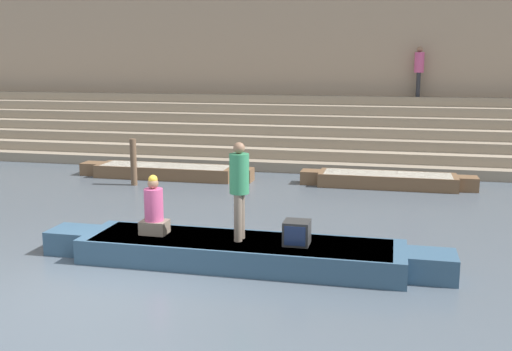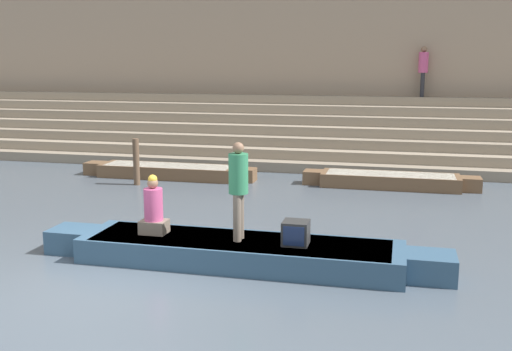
# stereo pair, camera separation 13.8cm
# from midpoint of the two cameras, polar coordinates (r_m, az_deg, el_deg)

# --- Properties ---
(ground_plane) EXTENTS (120.00, 120.00, 0.00)m
(ground_plane) POSITION_cam_midpoint_polar(r_m,az_deg,el_deg) (9.76, -14.39, -10.13)
(ground_plane) COLOR #4C5660
(ghat_steps) EXTENTS (36.00, 3.99, 2.20)m
(ghat_steps) POSITION_cam_midpoint_polar(r_m,az_deg,el_deg) (21.20, 1.56, 3.69)
(ghat_steps) COLOR gray
(ghat_steps) RESTS_ON ground
(back_wall) EXTENTS (34.20, 1.28, 8.71)m
(back_wall) POSITION_cam_midpoint_polar(r_m,az_deg,el_deg) (23.03, 2.69, 13.09)
(back_wall) COLOR tan
(back_wall) RESTS_ON ground
(rowboat_main) EXTENTS (7.11, 1.46, 0.43)m
(rowboat_main) POSITION_cam_midpoint_polar(r_m,az_deg,el_deg) (10.35, -1.20, -7.21)
(rowboat_main) COLOR #33516B
(rowboat_main) RESTS_ON ground
(person_standing) EXTENTS (0.33, 0.33, 1.68)m
(person_standing) POSITION_cam_midpoint_polar(r_m,az_deg,el_deg) (10.07, -1.29, -0.83)
(person_standing) COLOR #756656
(person_standing) RESTS_ON rowboat_main
(person_rowing) EXTENTS (0.46, 0.37, 1.06)m
(person_rowing) POSITION_cam_midpoint_polar(r_m,az_deg,el_deg) (10.72, -9.36, -3.26)
(person_rowing) COLOR #756656
(person_rowing) RESTS_ON rowboat_main
(tv_set) EXTENTS (0.43, 0.43, 0.40)m
(tv_set) POSITION_cam_midpoint_polar(r_m,az_deg,el_deg) (10.01, 4.20, -5.47)
(tv_set) COLOR #2D2D2D
(tv_set) RESTS_ON rowboat_main
(moored_boat_shore) EXTENTS (5.33, 1.06, 0.38)m
(moored_boat_shore) POSITION_cam_midpoint_polar(r_m,az_deg,el_deg) (18.05, -8.13, 0.44)
(moored_boat_shore) COLOR brown
(moored_boat_shore) RESTS_ON ground
(moored_boat_distant) EXTENTS (4.78, 1.06, 0.38)m
(moored_boat_distant) POSITION_cam_midpoint_polar(r_m,az_deg,el_deg) (16.93, 12.84, -0.42)
(moored_boat_distant) COLOR brown
(moored_boat_distant) RESTS_ON ground
(mooring_post) EXTENTS (0.18, 0.18, 1.31)m
(mooring_post) POSITION_cam_midpoint_polar(r_m,az_deg,el_deg) (17.06, -11.11, 1.28)
(mooring_post) COLOR brown
(mooring_post) RESTS_ON ground
(person_on_steps) EXTENTS (0.33, 0.33, 1.72)m
(person_on_steps) POSITION_cam_midpoint_polar(r_m,az_deg,el_deg) (21.72, 15.82, 9.84)
(person_on_steps) COLOR #28282D
(person_on_steps) RESTS_ON ghat_steps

